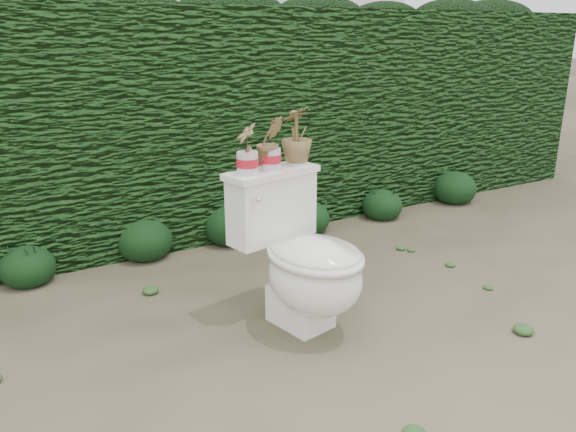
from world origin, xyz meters
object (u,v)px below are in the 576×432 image
toilet (303,261)px  potted_plant_center (270,144)px  potted_plant_right (297,137)px  potted_plant_left (247,151)px

toilet → potted_plant_center: potted_plant_center is taller
potted_plant_center → potted_plant_right: size_ratio=0.89×
toilet → potted_plant_right: potted_plant_right is taller
potted_plant_left → potted_plant_right: (0.31, 0.06, 0.03)m
potted_plant_left → potted_plant_center: potted_plant_center is taller
potted_plant_right → potted_plant_center: bearing=-13.1°
toilet → potted_plant_left: size_ratio=3.34×
toilet → potted_plant_left: bearing=122.2°
toilet → potted_plant_right: 0.64m
potted_plant_center → potted_plant_right: bearing=16.0°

